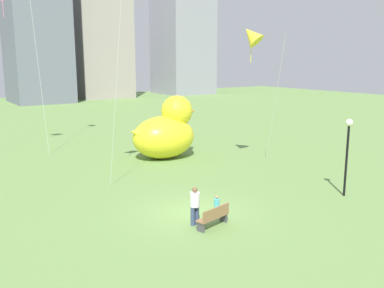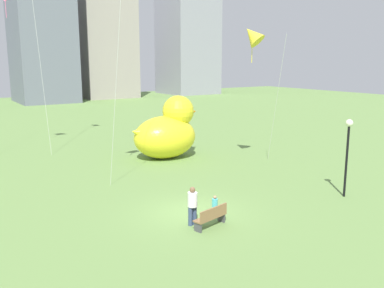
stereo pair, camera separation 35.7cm
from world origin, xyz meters
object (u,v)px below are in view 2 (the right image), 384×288
at_px(kite_pink, 2,0).
at_px(person_adult, 192,204).
at_px(giant_inflatable_duck, 167,132).
at_px(lamppost, 348,143).
at_px(park_bench, 211,216).
at_px(kite_yellow, 252,35).
at_px(person_child, 215,206).

bearing_deg(kite_pink, person_adult, -78.63).
xyz_separation_m(giant_inflatable_duck, kite_pink, (-9.09, 6.81, 9.08)).
height_order(giant_inflatable_duck, lamppost, giant_inflatable_duck).
bearing_deg(park_bench, kite_yellow, 41.20).
distance_m(park_bench, giant_inflatable_duck, 13.24).
bearing_deg(giant_inflatable_duck, kite_yellow, -56.31).
relative_size(kite_pink, kite_yellow, 1.32).
bearing_deg(giant_inflatable_duck, person_adult, -114.93).
relative_size(person_child, kite_yellow, 0.11).
xyz_separation_m(person_adult, lamppost, (8.65, -1.05, 1.89)).
distance_m(park_bench, person_adult, 0.95).
bearing_deg(kite_pink, giant_inflatable_duck, -36.82).
height_order(person_child, giant_inflatable_duck, giant_inflatable_duck).
distance_m(giant_inflatable_duck, kite_yellow, 8.92).
bearing_deg(park_bench, person_adult, 130.03).
relative_size(lamppost, kite_yellow, 0.44).
bearing_deg(giant_inflatable_duck, park_bench, -111.64).
bearing_deg(person_adult, lamppost, -6.90).
bearing_deg(giant_inflatable_duck, person_child, -109.73).
bearing_deg(person_adult, kite_yellow, 36.83).
distance_m(lamppost, kite_yellow, 9.45).
distance_m(person_child, kite_pink, 21.59).
xyz_separation_m(giant_inflatable_duck, kite_yellow, (3.36, -5.04, 6.54)).
distance_m(giant_inflatable_duck, lamppost, 13.09).
bearing_deg(person_adult, kite_pink, 101.37).
bearing_deg(person_child, kite_pink, 105.29).
distance_m(kite_pink, kite_yellow, 17.38).
relative_size(park_bench, lamppost, 0.43).
distance_m(park_bench, person_child, 1.10).
height_order(park_bench, kite_yellow, kite_yellow).
bearing_deg(lamppost, kite_pink, 122.42).
distance_m(park_bench, lamppost, 8.46).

